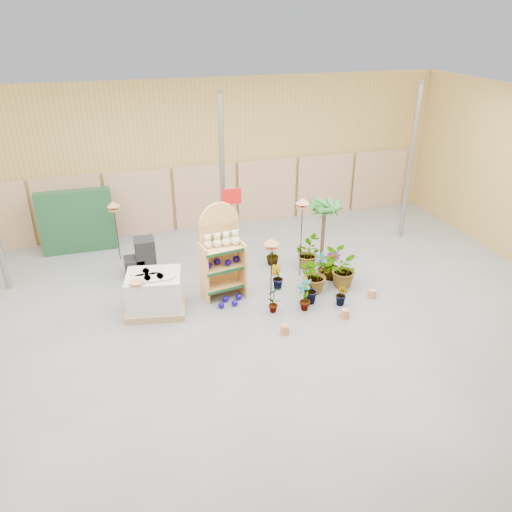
% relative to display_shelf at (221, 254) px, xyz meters
% --- Properties ---
extents(room, '(15.20, 12.10, 4.70)m').
position_rel_display_shelf_xyz_m(room, '(0.48, -0.83, 1.17)').
color(room, '#5E5E5E').
rests_on(room, ground).
extents(display_shelf, '(1.05, 0.76, 2.29)m').
position_rel_display_shelf_xyz_m(display_shelf, '(0.00, 0.00, 0.00)').
color(display_shelf, tan).
rests_on(display_shelf, ground).
extents(teddy_bears, '(0.85, 0.22, 0.36)m').
position_rel_display_shelf_xyz_m(teddy_bears, '(0.03, -0.11, 0.40)').
color(teddy_bears, '#F1EABD').
rests_on(teddy_bears, display_shelf).
extents(gazing_balls_shelf, '(0.84, 0.29, 0.16)m').
position_rel_display_shelf_xyz_m(gazing_balls_shelf, '(0.00, -0.13, -0.15)').
color(gazing_balls_shelf, '#0E0371').
rests_on(gazing_balls_shelf, display_shelf).
extents(gazing_balls_floor, '(0.63, 0.39, 0.15)m').
position_rel_display_shelf_xyz_m(gazing_balls_floor, '(0.06, -0.55, -0.97)').
color(gazing_balls_floor, '#0E0371').
rests_on(gazing_balls_floor, ground).
extents(pallet_stack, '(1.48, 1.30, 0.97)m').
position_rel_display_shelf_xyz_m(pallet_stack, '(-1.63, -0.35, -0.58)').
color(pallet_stack, '#997758').
rests_on(pallet_stack, ground).
extents(charcoal_planters, '(0.80, 0.50, 1.00)m').
position_rel_display_shelf_xyz_m(charcoal_planters, '(-1.76, 1.51, -0.63)').
color(charcoal_planters, black).
rests_on(charcoal_planters, ground).
extents(trellis_stock, '(2.00, 0.30, 1.80)m').
position_rel_display_shelf_xyz_m(trellis_stock, '(-3.32, 3.46, -0.15)').
color(trellis_stock, '#184123').
rests_on(trellis_stock, ground).
extents(offer_sign, '(0.50, 0.08, 2.20)m').
position_rel_display_shelf_xyz_m(offer_sign, '(0.58, 1.24, 0.52)').
color(offer_sign, gray).
rests_on(offer_sign, ground).
extents(bird_table_front, '(0.34, 0.34, 1.72)m').
position_rel_display_shelf_xyz_m(bird_table_front, '(0.94, -0.89, 0.54)').
color(bird_table_front, black).
rests_on(bird_table_front, ground).
extents(bird_table_right, '(0.34, 0.34, 2.12)m').
position_rel_display_shelf_xyz_m(bird_table_right, '(2.13, 0.30, 0.92)').
color(bird_table_right, black).
rests_on(bird_table_right, ground).
extents(bird_table_back, '(0.34, 0.34, 1.69)m').
position_rel_display_shelf_xyz_m(bird_table_back, '(-2.29, 2.60, 0.52)').
color(bird_table_back, black).
rests_on(bird_table_back, ground).
extents(palm, '(0.70, 0.70, 1.88)m').
position_rel_display_shelf_xyz_m(palm, '(2.93, 0.75, 0.56)').
color(palm, '#4C3A24').
rests_on(palm, ground).
extents(potted_plant_0, '(0.41, 0.34, 0.67)m').
position_rel_display_shelf_xyz_m(potted_plant_0, '(0.92, -1.16, -0.72)').
color(potted_plant_0, '#236624').
rests_on(potted_plant_0, ground).
extents(potted_plant_1, '(0.47, 0.44, 0.70)m').
position_rel_display_shelf_xyz_m(potted_plant_1, '(1.83, -1.06, -0.70)').
color(potted_plant_1, '#236624').
rests_on(potted_plant_1, ground).
extents(potted_plant_2, '(0.95, 0.86, 0.93)m').
position_rel_display_shelf_xyz_m(potted_plant_2, '(2.19, -0.56, -0.58)').
color(potted_plant_2, '#236624').
rests_on(potted_plant_2, ground).
extents(potted_plant_3, '(0.59, 0.59, 0.77)m').
position_rel_display_shelf_xyz_m(potted_plant_3, '(2.83, -0.10, -0.67)').
color(potted_plant_3, '#236624').
rests_on(potted_plant_3, ground).
extents(potted_plant_4, '(0.40, 0.38, 0.63)m').
position_rel_display_shelf_xyz_m(potted_plant_4, '(2.66, 0.15, -0.73)').
color(potted_plant_4, '#236624').
rests_on(potted_plant_4, ground).
extents(potted_plant_5, '(0.43, 0.42, 0.60)m').
position_rel_display_shelf_xyz_m(potted_plant_5, '(1.33, -0.16, -0.75)').
color(potted_plant_5, '#236624').
rests_on(potted_plant_5, ground).
extents(potted_plant_6, '(0.74, 0.83, 0.85)m').
position_rel_display_shelf_xyz_m(potted_plant_6, '(2.46, 0.68, -0.62)').
color(potted_plant_6, '#236624').
rests_on(potted_plant_6, ground).
extents(potted_plant_8, '(0.31, 0.43, 0.78)m').
position_rel_display_shelf_xyz_m(potted_plant_8, '(1.63, -1.28, -0.66)').
color(potted_plant_8, '#236624').
rests_on(potted_plant_8, ground).
extents(potted_plant_9, '(0.35, 0.38, 0.56)m').
position_rel_display_shelf_xyz_m(potted_plant_9, '(2.52, -1.36, -0.77)').
color(potted_plant_9, '#236624').
rests_on(potted_plant_9, ground).
extents(potted_plant_10, '(1.00, 0.91, 0.96)m').
position_rel_display_shelf_xyz_m(potted_plant_10, '(2.90, -0.54, -0.57)').
color(potted_plant_10, '#236624').
rests_on(potted_plant_10, ground).
extents(potted_plant_11, '(0.39, 0.39, 0.59)m').
position_rel_display_shelf_xyz_m(potted_plant_11, '(1.64, 1.08, -0.75)').
color(potted_plant_11, '#236624').
rests_on(potted_plant_11, ground).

